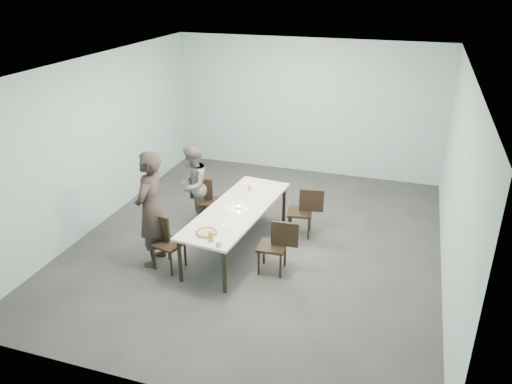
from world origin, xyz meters
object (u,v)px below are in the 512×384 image
(beer_glass, at_px, (211,236))
(water_tumbler, at_px, (219,244))
(chair_near_left, at_px, (164,238))
(diner_far, at_px, (193,185))
(chair_far_left, at_px, (207,198))
(chair_near_right, at_px, (277,243))
(chair_far_right, at_px, (305,209))
(pizza, at_px, (206,233))
(tealight, at_px, (239,207))
(diner_near, at_px, (151,209))
(side_plate, at_px, (226,226))
(amber_tumbler, at_px, (250,188))
(table, at_px, (237,211))

(beer_glass, relative_size, water_tumbler, 1.67)
(chair_near_left, distance_m, diner_far, 1.57)
(water_tumbler, bearing_deg, beer_glass, 143.71)
(chair_near_left, bearing_deg, water_tumbler, -6.18)
(chair_far_left, xyz_separation_m, chair_near_right, (1.66, -1.18, 0.00))
(chair_far_left, height_order, chair_far_right, same)
(chair_near_right, xyz_separation_m, pizza, (-0.95, -0.48, 0.27))
(chair_far_right, bearing_deg, tealight, 33.59)
(diner_far, bearing_deg, diner_near, -8.12)
(chair_near_right, relative_size, diner_near, 0.46)
(side_plate, bearing_deg, chair_near_left, -167.26)
(chair_far_left, distance_m, pizza, 1.83)
(chair_far_right, bearing_deg, diner_near, 30.07)
(chair_far_left, xyz_separation_m, amber_tumbler, (0.80, 0.04, 0.29))
(chair_far_right, xyz_separation_m, water_tumbler, (-0.78, -2.05, 0.29))
(diner_near, xyz_separation_m, pizza, (0.98, -0.14, -0.17))
(table, relative_size, chair_far_left, 3.07)
(chair_far_right, xyz_separation_m, diner_near, (-2.07, -1.62, 0.44))
(table, bearing_deg, water_tumbler, -82.04)
(chair_far_left, distance_m, diner_near, 1.61)
(chair_far_right, xyz_separation_m, beer_glass, (-0.94, -1.93, 0.32))
(chair_near_left, height_order, chair_far_right, same)
(table, distance_m, amber_tumbler, 0.76)
(diner_far, xyz_separation_m, amber_tumbler, (1.06, 0.08, 0.05))
(table, bearing_deg, beer_glass, -89.43)
(table, relative_size, pizza, 7.86)
(chair_near_left, relative_size, diner_near, 0.46)
(chair_near_left, height_order, pizza, chair_near_left)
(table, xyz_separation_m, chair_far_right, (0.95, 0.81, -0.19))
(diner_far, height_order, pizza, diner_far)
(beer_glass, bearing_deg, side_plate, 83.50)
(chair_far_right, xyz_separation_m, tealight, (-0.92, -0.82, 0.27))
(chair_far_left, xyz_separation_m, chair_far_right, (1.79, 0.10, 0.00))
(table, distance_m, side_plate, 0.66)
(tealight, bearing_deg, chair_near_right, -30.44)
(chair_near_right, height_order, amber_tumbler, chair_near_right)
(chair_near_right, xyz_separation_m, beer_glass, (-0.81, -0.65, 0.32))
(diner_near, relative_size, tealight, 33.53)
(side_plate, distance_m, amber_tumbler, 1.41)
(chair_far_left, bearing_deg, side_plate, -64.76)
(table, xyz_separation_m, tealight, (0.03, -0.01, 0.08))
(chair_near_left, xyz_separation_m, chair_far_right, (1.84, 1.68, 0.00))
(chair_near_right, relative_size, beer_glass, 5.80)
(chair_far_right, distance_m, diner_near, 2.66)
(side_plate, bearing_deg, table, 95.60)
(diner_far, distance_m, beer_glass, 2.10)
(chair_near_right, relative_size, diner_far, 0.59)
(chair_far_left, bearing_deg, pizza, -75.30)
(table, distance_m, diner_near, 1.40)
(water_tumbler, height_order, amber_tumbler, water_tumbler)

